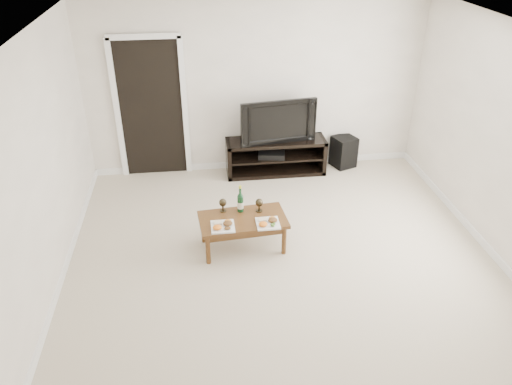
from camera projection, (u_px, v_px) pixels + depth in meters
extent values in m
plane|color=#C3B39D|center=(286.00, 275.00, 5.65)|extent=(5.50, 5.50, 0.00)
cube|color=beige|center=(256.00, 87.00, 7.39)|extent=(5.00, 0.04, 2.60)
cube|color=white|center=(295.00, 39.00, 4.35)|extent=(5.00, 5.50, 0.04)
cube|color=black|center=(151.00, 110.00, 7.33)|extent=(0.90, 0.02, 2.05)
cube|color=black|center=(276.00, 156.00, 7.69)|extent=(1.52, 0.45, 0.55)
imported|color=black|center=(276.00, 120.00, 7.39)|extent=(1.16, 0.30, 0.66)
cube|color=black|center=(272.00, 154.00, 7.65)|extent=(0.44, 0.36, 0.08)
cube|color=black|center=(344.00, 152.00, 7.91)|extent=(0.42, 0.42, 0.49)
cube|color=brown|center=(243.00, 233.00, 6.00)|extent=(1.07, 0.65, 0.42)
cube|color=white|center=(223.00, 225.00, 5.72)|extent=(0.27, 0.27, 0.07)
cube|color=white|center=(268.00, 222.00, 5.77)|extent=(0.27, 0.27, 0.07)
cylinder|color=#0F371A|center=(240.00, 199.00, 5.95)|extent=(0.07, 0.07, 0.35)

